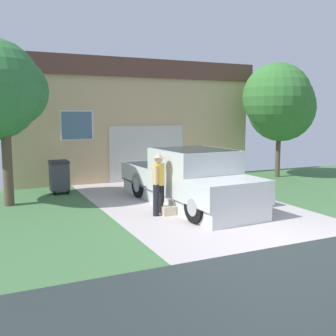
% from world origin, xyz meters
% --- Properties ---
extents(pickup_truck, '(2.28, 5.59, 1.67)m').
position_xyz_m(pickup_truck, '(-0.09, 3.85, 0.75)').
color(pickup_truck, silver).
rests_on(pickup_truck, ground).
extents(person_with_hat, '(0.42, 0.41, 1.65)m').
position_xyz_m(person_with_hat, '(-1.35, 3.42, 0.91)').
color(person_with_hat, black).
rests_on(person_with_hat, ground).
extents(handbag, '(0.37, 0.20, 0.45)m').
position_xyz_m(handbag, '(-1.15, 3.21, 0.14)').
color(handbag, beige).
rests_on(handbag, ground).
extents(house_with_garage, '(10.30, 6.70, 4.78)m').
position_xyz_m(house_with_garage, '(0.26, 11.93, 2.41)').
color(house_with_garage, '#D8B384').
rests_on(house_with_garage, ground).
extents(front_yard_tree, '(3.22, 3.00, 4.72)m').
position_xyz_m(front_yard_tree, '(5.74, 7.07, 3.13)').
color(front_yard_tree, brown).
rests_on(front_yard_tree, ground).
extents(wheeled_trash_bin, '(0.60, 0.72, 1.10)m').
position_xyz_m(wheeled_trash_bin, '(-3.24, 7.43, 0.60)').
color(wheeled_trash_bin, '#424247').
rests_on(wheeled_trash_bin, ground).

